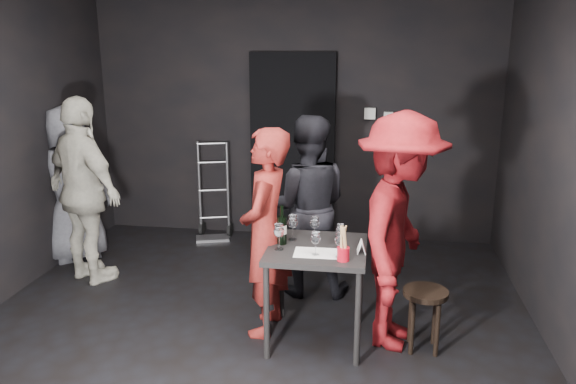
% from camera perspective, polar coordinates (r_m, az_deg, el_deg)
% --- Properties ---
extents(floor, '(4.50, 5.00, 0.02)m').
position_cam_1_polar(floor, '(4.43, -4.29, -14.84)').
color(floor, black).
rests_on(floor, ground).
extents(wall_back, '(4.50, 0.04, 2.70)m').
position_cam_1_polar(wall_back, '(6.36, 0.56, 7.29)').
color(wall_back, black).
rests_on(wall_back, ground).
extents(wall_front, '(4.50, 0.04, 2.70)m').
position_cam_1_polar(wall_front, '(1.76, -24.56, -15.56)').
color(wall_front, black).
rests_on(wall_front, ground).
extents(doorway, '(0.95, 0.10, 2.10)m').
position_cam_1_polar(doorway, '(6.35, 0.47, 4.54)').
color(doorway, black).
rests_on(doorway, ground).
extents(wallbox_upper, '(0.12, 0.06, 0.12)m').
position_cam_1_polar(wallbox_upper, '(6.24, 8.32, 7.90)').
color(wallbox_upper, '#B7B7B2').
rests_on(wallbox_upper, wall_back).
extents(wallbox_lower, '(0.10, 0.06, 0.14)m').
position_cam_1_polar(wallbox_lower, '(6.24, 10.15, 7.37)').
color(wallbox_lower, '#B7B7B2').
rests_on(wallbox_lower, wall_back).
extents(hand_truck, '(0.38, 0.32, 1.12)m').
position_cam_1_polar(hand_truck, '(6.55, -7.53, -2.86)').
color(hand_truck, '#B2B2B7').
rests_on(hand_truck, floor).
extents(tasting_table, '(0.72, 0.72, 0.75)m').
position_cam_1_polar(tasting_table, '(4.17, 2.96, -6.85)').
color(tasting_table, black).
rests_on(tasting_table, floor).
extents(stool, '(0.33, 0.33, 0.47)m').
position_cam_1_polar(stool, '(4.27, 13.74, -10.91)').
color(stool, black).
rests_on(stool, floor).
extents(server_red, '(0.45, 0.65, 1.72)m').
position_cam_1_polar(server_red, '(4.25, -2.33, -3.44)').
color(server_red, maroon).
rests_on(server_red, floor).
extents(woman_black, '(0.88, 0.54, 1.73)m').
position_cam_1_polar(woman_black, '(4.92, 1.92, -0.81)').
color(woman_black, black).
rests_on(woman_black, floor).
extents(man_maroon, '(0.87, 1.41, 2.03)m').
position_cam_1_polar(man_maroon, '(4.10, 11.33, -2.13)').
color(man_maroon, maroon).
rests_on(man_maroon, floor).
extents(bystander_cream, '(1.31, 1.09, 2.03)m').
position_cam_1_polar(bystander_cream, '(5.46, -20.10, 1.49)').
color(bystander_cream, beige).
rests_on(bystander_cream, floor).
extents(bystander_grey, '(0.95, 0.89, 1.73)m').
position_cam_1_polar(bystander_grey, '(6.10, -21.19, 1.28)').
color(bystander_grey, slate).
rests_on(bystander_grey, floor).
extents(tasting_mat, '(0.32, 0.22, 0.00)m').
position_cam_1_polar(tasting_mat, '(4.02, 2.86, -6.20)').
color(tasting_mat, white).
rests_on(tasting_mat, tasting_table).
extents(wine_glass_a, '(0.08, 0.08, 0.21)m').
position_cam_1_polar(wine_glass_a, '(4.05, -0.92, -4.43)').
color(wine_glass_a, white).
rests_on(wine_glass_a, tasting_table).
extents(wine_glass_b, '(0.08, 0.08, 0.22)m').
position_cam_1_polar(wine_glass_b, '(4.24, 0.47, -3.49)').
color(wine_glass_b, white).
rests_on(wine_glass_b, tasting_table).
extents(wine_glass_c, '(0.09, 0.09, 0.20)m').
position_cam_1_polar(wine_glass_c, '(4.26, 2.72, -3.56)').
color(wine_glass_c, white).
rests_on(wine_glass_c, tasting_table).
extents(wine_glass_d, '(0.09, 0.09, 0.19)m').
position_cam_1_polar(wine_glass_d, '(3.95, 2.81, -5.13)').
color(wine_glass_d, white).
rests_on(wine_glass_d, tasting_table).
extents(wine_glass_e, '(0.10, 0.10, 0.20)m').
position_cam_1_polar(wine_glass_e, '(3.92, 5.30, -5.27)').
color(wine_glass_e, white).
rests_on(wine_glass_e, tasting_table).
extents(wine_glass_f, '(0.09, 0.09, 0.18)m').
position_cam_1_polar(wine_glass_f, '(4.15, 5.33, -4.23)').
color(wine_glass_f, white).
rests_on(wine_glass_f, tasting_table).
extents(wine_bottle, '(0.07, 0.07, 0.30)m').
position_cam_1_polar(wine_bottle, '(4.16, -0.63, -3.81)').
color(wine_bottle, black).
rests_on(wine_bottle, tasting_table).
extents(breadstick_cup, '(0.09, 0.09, 0.27)m').
position_cam_1_polar(breadstick_cup, '(3.86, 5.66, -5.27)').
color(breadstick_cup, '#B10A1A').
rests_on(breadstick_cup, tasting_table).
extents(reserved_card, '(0.08, 0.12, 0.09)m').
position_cam_1_polar(reserved_card, '(4.04, 7.28, -5.52)').
color(reserved_card, white).
rests_on(reserved_card, tasting_table).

